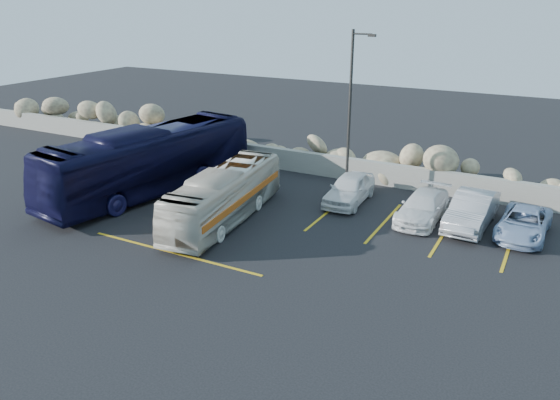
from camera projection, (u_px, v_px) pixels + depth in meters
The scene contains 11 objects.
ground at pixel (191, 260), 20.66m from camera, with size 90.00×90.00×0.00m, color black.
seawall at pixel (321, 164), 30.36m from camera, with size 60.00×0.40×1.20m, color gray.
riprap_pile at pixel (330, 147), 31.11m from camera, with size 54.00×2.80×2.60m, color #887359, non-canonical shape.
parking_lines at pixel (359, 231), 23.21m from camera, with size 18.16×9.36×0.01m.
lamppost at pixel (351, 111), 25.87m from camera, with size 1.14×0.18×8.00m.
vintage_bus at pixel (225, 195), 24.01m from camera, with size 1.95×8.33×2.32m, color beige.
tour_coach at pixel (150, 160), 27.35m from camera, with size 2.81×11.99×3.34m, color black.
car_a at pixel (349, 189), 26.27m from camera, with size 1.63×4.05×1.38m, color white.
car_b at pixel (472, 210), 23.50m from camera, with size 1.55×4.43×1.46m, color #AEADB2.
car_c at pixel (423, 207), 24.22m from camera, with size 1.71×4.20×1.22m, color white.
car_d at pixel (524, 223), 22.58m from camera, with size 1.87×4.06×1.13m, color #8EA5C9.
Camera 1 is at (11.71, -14.77, 9.38)m, focal length 35.00 mm.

